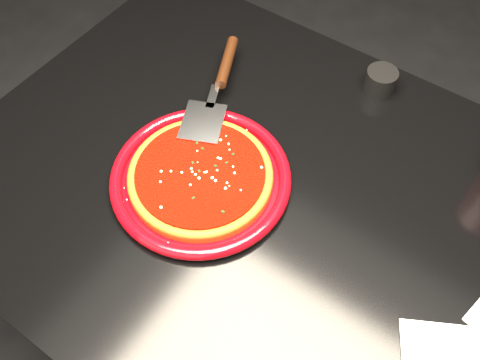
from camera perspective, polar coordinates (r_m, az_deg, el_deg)
name	(u,v)px	position (r m, az deg, el deg)	size (l,w,h in m)	color
floor	(275,351)	(1.58, 3.75, -17.75)	(4.00, 4.00, 0.01)	black
table	(284,300)	(1.22, 4.74, -12.60)	(1.20, 0.80, 0.75)	black
plate	(201,178)	(0.90, -4.21, 0.21)	(0.31, 0.31, 0.02)	maroon
pizza_crust	(201,177)	(0.90, -4.23, 0.33)	(0.25, 0.25, 0.01)	brown
pizza_crust_rim	(200,175)	(0.90, -4.25, 0.56)	(0.25, 0.25, 0.02)	brown
pizza_sauce	(200,173)	(0.89, -4.27, 0.72)	(0.22, 0.22, 0.01)	#730D04
parmesan_dusting	(200,171)	(0.89, -4.29, 0.95)	(0.21, 0.21, 0.01)	beige
basil_flecks	(200,171)	(0.89, -4.29, 0.91)	(0.19, 0.19, 0.00)	black
pizza_server	(217,89)	(0.99, -2.50, 9.71)	(0.09, 0.31, 0.02)	silver
ramekin	(381,81)	(1.06, 14.76, 10.19)	(0.06, 0.06, 0.05)	black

